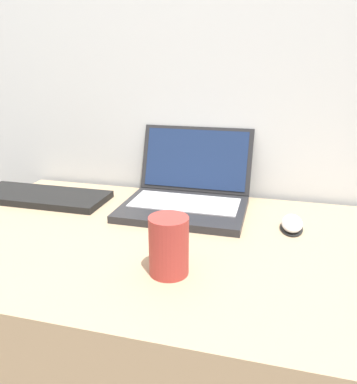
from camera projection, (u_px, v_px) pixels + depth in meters
wall_back at (204, 19)px, 1.07m from camera, size 7.00×0.04×2.50m
desk at (169, 363)px, 1.00m from camera, size 1.15×0.69×0.74m
laptop at (188, 192)px, 1.07m from camera, size 0.34×0.32×0.21m
drink_cup at (169, 245)px, 0.72m from camera, size 0.08×0.08×0.12m
computer_mouse at (292, 224)px, 0.93m from camera, size 0.06×0.10×0.03m
external_keyboard at (41, 196)px, 1.14m from camera, size 0.41×0.16×0.02m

